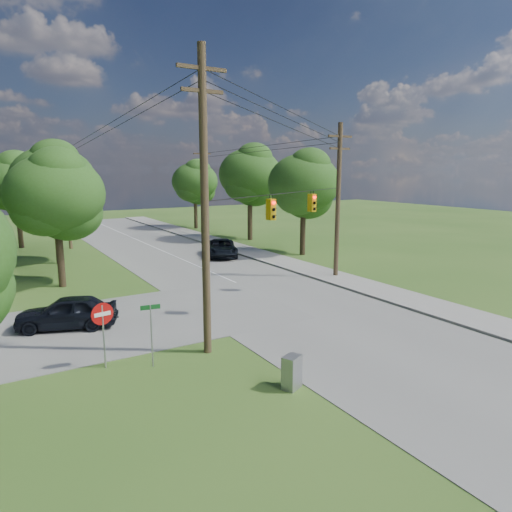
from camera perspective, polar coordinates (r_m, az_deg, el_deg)
ground at (r=21.28m, az=5.87°, el=-9.71°), size 140.00×140.00×0.00m
main_road at (r=26.24m, az=2.77°, el=-5.65°), size 10.00×100.00×0.03m
sidewalk_east at (r=30.36m, az=13.34°, el=-3.57°), size 2.60×100.00×0.12m
pole_sw at (r=17.94m, az=-6.44°, el=6.88°), size 2.00×0.32×12.00m
pole_ne at (r=31.84m, az=10.22°, el=7.07°), size 2.00×0.32×10.50m
pole_north_e at (r=50.48m, az=-6.66°, el=8.08°), size 2.00×0.32×10.00m
pole_north_w at (r=46.45m, az=-22.56°, el=7.11°), size 2.00×0.32×10.00m
power_lines at (r=30.63m, az=-4.93°, el=13.96°), size 13.93×29.62×4.93m
traffic_signals at (r=25.10m, az=4.68°, el=6.32°), size 4.91×3.27×1.05m
tree_w_near at (r=31.15m, az=-23.79°, el=7.10°), size 6.00×6.00×8.40m
tree_w_mid at (r=39.19m, az=-24.01°, el=8.61°), size 6.40×6.40×9.22m
tree_w_far at (r=48.96m, az=-27.87°, el=8.15°), size 6.00×6.00×8.73m
tree_e_near at (r=39.96m, az=5.98°, el=9.02°), size 6.20×6.20×8.81m
tree_e_mid at (r=48.55m, az=-0.77°, el=10.15°), size 6.60×6.60×9.64m
tree_e_far at (r=58.81m, az=-7.64°, el=9.20°), size 5.80×5.80×8.32m
car_cross_dark at (r=23.42m, az=-22.56°, el=-6.48°), size 4.92×3.31×1.55m
car_main_north at (r=39.54m, az=-4.30°, el=1.02°), size 4.27×5.78×1.46m
control_cabinet at (r=16.16m, az=4.49°, el=-14.28°), size 0.79×0.70×1.18m
do_not_enter_sign at (r=18.08m, az=-18.61°, el=-7.74°), size 0.85×0.18×2.57m
street_name_sign at (r=17.81m, az=-12.96°, el=-8.64°), size 0.73×0.15×2.46m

